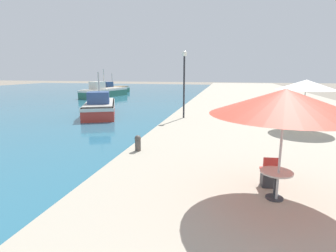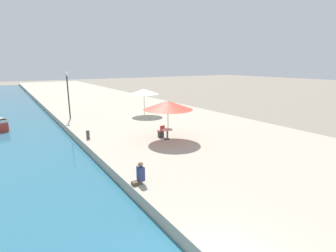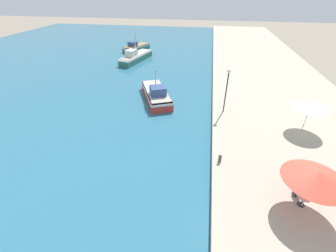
% 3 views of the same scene
% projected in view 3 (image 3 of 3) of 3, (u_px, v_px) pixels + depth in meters
% --- Properties ---
extents(water_basin, '(56.00, 90.00, 0.04)m').
position_uv_depth(water_basin, '(54.00, 63.00, 40.08)').
color(water_basin, '#2D6B84').
rests_on(water_basin, ground_plane).
extents(quay_promenade, '(16.00, 90.00, 0.58)m').
position_uv_depth(quay_promenade, '(265.00, 74.00, 34.75)').
color(quay_promenade, '#B2A893').
rests_on(quay_promenade, ground_plane).
extents(fishing_boat_near, '(5.28, 7.81, 3.68)m').
position_uv_depth(fishing_boat_near, '(156.00, 94.00, 27.09)').
color(fishing_boat_near, red).
rests_on(fishing_boat_near, water_basin).
extents(fishing_boat_mid, '(4.12, 8.97, 4.08)m').
position_uv_depth(fishing_boat_mid, '(136.00, 57.00, 40.79)').
color(fishing_boat_mid, '#33705B').
rests_on(fishing_boat_mid, water_basin).
extents(fishing_boat_far, '(4.63, 6.96, 3.45)m').
position_uv_depth(fishing_boat_far, '(136.00, 47.00, 47.60)').
color(fishing_boat_far, '#33705B').
rests_on(fishing_boat_far, water_basin).
extents(cafe_umbrella_pink, '(3.51, 3.51, 2.81)m').
position_uv_depth(cafe_umbrella_pink, '(316.00, 176.00, 12.26)').
color(cafe_umbrella_pink, '#B7B7B7').
rests_on(cafe_umbrella_pink, quay_promenade).
extents(cafe_umbrella_white, '(3.11, 3.11, 2.76)m').
position_uv_depth(cafe_umbrella_white, '(311.00, 105.00, 19.51)').
color(cafe_umbrella_white, '#B7B7B7').
rests_on(cafe_umbrella_white, quay_promenade).
extents(cafe_table, '(0.80, 0.80, 0.74)m').
position_uv_depth(cafe_table, '(303.00, 199.00, 13.38)').
color(cafe_table, '#333338').
rests_on(cafe_table, quay_promenade).
extents(cafe_chair_left, '(0.44, 0.47, 0.91)m').
position_uv_depth(cafe_chair_left, '(297.00, 192.00, 14.11)').
color(cafe_chair_left, '#2D2D33').
rests_on(cafe_chair_left, quay_promenade).
extents(mooring_bollard, '(0.26, 0.26, 0.65)m').
position_uv_depth(mooring_bollard, '(220.00, 158.00, 16.81)').
color(mooring_bollard, '#4C4742').
rests_on(mooring_bollard, quay_promenade).
extents(lamppost, '(0.36, 0.36, 4.56)m').
position_uv_depth(lamppost, '(227.00, 84.00, 22.09)').
color(lamppost, '#232328').
rests_on(lamppost, quay_promenade).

